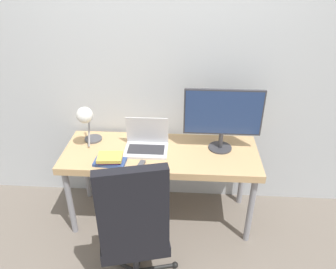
% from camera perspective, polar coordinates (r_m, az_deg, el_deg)
% --- Properties ---
extents(ground_plane, '(12.00, 12.00, 0.00)m').
position_cam_1_polar(ground_plane, '(2.94, -1.62, -17.89)').
color(ground_plane, '#70665B').
extents(wall_back, '(8.00, 0.05, 2.60)m').
position_cam_1_polar(wall_back, '(2.77, -0.79, 11.47)').
color(wall_back, silver).
rests_on(wall_back, ground_plane).
extents(desk, '(1.61, 0.60, 0.71)m').
position_cam_1_polar(desk, '(2.74, -1.26, -4.11)').
color(desk, tan).
rests_on(desk, ground_plane).
extents(laptop, '(0.35, 0.25, 0.26)m').
position_cam_1_polar(laptop, '(2.71, -3.77, -1.56)').
color(laptop, silver).
rests_on(laptop, desk).
extents(monitor, '(0.62, 0.19, 0.53)m').
position_cam_1_polar(monitor, '(2.63, 9.55, 3.28)').
color(monitor, '#333338').
rests_on(monitor, desk).
extents(desk_lamp, '(0.15, 0.28, 0.37)m').
position_cam_1_polar(desk_lamp, '(2.71, -14.10, 2.67)').
color(desk_lamp, '#4C4C51').
rests_on(desk_lamp, desk).
extents(office_chair, '(0.62, 0.61, 1.11)m').
position_cam_1_polar(office_chair, '(2.24, -6.02, -15.53)').
color(office_chair, black).
rests_on(office_chair, ground_plane).
extents(book_stack, '(0.25, 0.16, 0.07)m').
position_cam_1_polar(book_stack, '(2.58, -10.09, -4.32)').
color(book_stack, '#334C8C').
rests_on(book_stack, desk).
extents(tv_remote, '(0.07, 0.17, 0.02)m').
position_cam_1_polar(tv_remote, '(2.51, -4.95, -5.63)').
color(tv_remote, '#4C4C51').
rests_on(tv_remote, desk).
extents(game_controller, '(0.14, 0.10, 0.04)m').
position_cam_1_polar(game_controller, '(2.63, -10.15, -4.04)').
color(game_controller, white).
rests_on(game_controller, desk).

